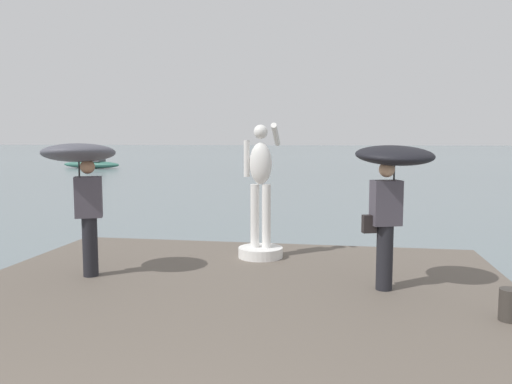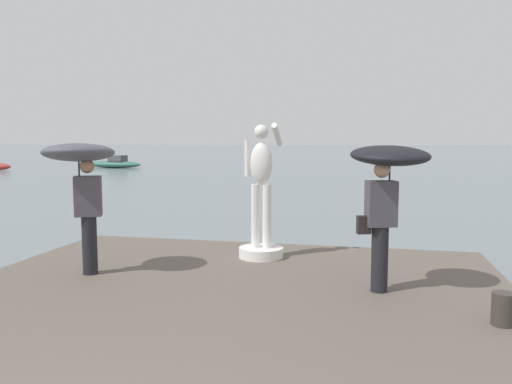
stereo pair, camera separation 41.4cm
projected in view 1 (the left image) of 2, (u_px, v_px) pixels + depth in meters
name	position (u px, v px, depth m)	size (l,w,h in m)	color
ground_plane	(324.00, 170.00, 41.37)	(400.00, 400.00, 0.00)	slate
statue_white_figure	(261.00, 208.00, 8.64)	(0.77, 0.94, 2.30)	white
onlooker_left	(81.00, 169.00, 7.36)	(1.38, 1.38, 1.99)	black
onlooker_right	(392.00, 175.00, 6.72)	(1.31, 1.32, 1.98)	black
mooring_bollard	(510.00, 305.00, 5.64)	(0.24, 0.24, 0.36)	#38332D
boat_mid	(92.00, 164.00, 43.36)	(5.49, 2.07, 1.09)	#336B5B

